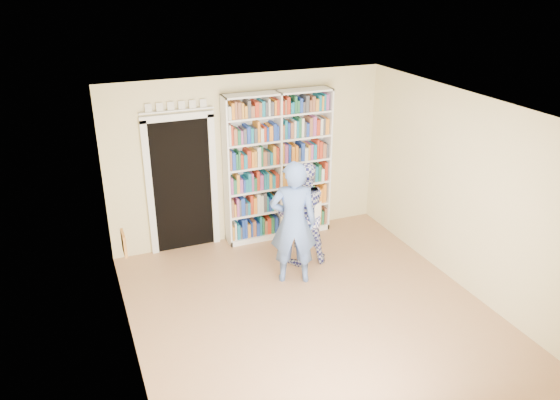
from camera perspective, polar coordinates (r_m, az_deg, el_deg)
name	(u,v)px	position (r m, az deg, el deg)	size (l,w,h in m)	color
floor	(313,315)	(7.27, 3.52, -11.90)	(5.00, 5.00, 0.00)	#AC7853
ceiling	(319,111)	(6.13, 4.13, 9.21)	(5.00, 5.00, 0.00)	white
wall_back	(249,159)	(8.73, -3.30, 4.31)	(4.50, 4.50, 0.00)	beige
wall_left	(125,256)	(6.05, -15.90, -5.62)	(5.00, 5.00, 0.00)	beige
wall_right	(467,194)	(7.76, 18.96, 0.55)	(5.00, 5.00, 0.00)	beige
bookshelf	(278,166)	(8.78, -0.22, 3.60)	(1.76, 0.33, 2.43)	white
doorway	(182,179)	(8.51, -10.25, 2.22)	(1.10, 0.08, 2.43)	black
wall_art	(124,243)	(6.21, -16.00, -4.35)	(0.03, 0.25, 0.25)	brown
man_blue	(293,223)	(7.57, 1.40, -2.40)	(0.66, 0.43, 1.81)	#5372B9
man_plaid	(302,214)	(8.10, 2.29, -1.42)	(0.78, 0.61, 1.60)	navy
paper_sheet	(318,212)	(7.95, 3.96, -1.24)	(0.19, 0.01, 0.26)	white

